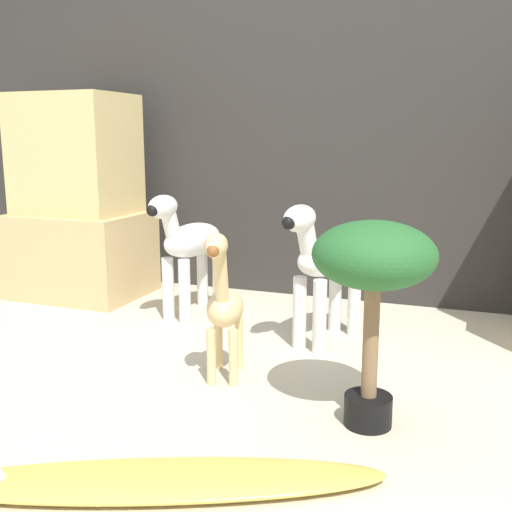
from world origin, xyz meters
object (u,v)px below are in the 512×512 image
giraffe_figurine (224,303)px  potted_palm_front (374,268)px  zebra_right (324,263)px  surfboard (155,480)px  zebra_left (189,245)px

giraffe_figurine → potted_palm_front: 0.59m
potted_palm_front → giraffe_figurine: bearing=163.5°
zebra_right → surfboard: bearing=-96.0°
potted_palm_front → surfboard: 0.80m
zebra_right → zebra_left: same height
zebra_right → zebra_left: (-0.69, 0.16, 0.00)m
potted_palm_front → surfboard: (-0.42, -0.51, -0.45)m
zebra_left → giraffe_figurine: (0.46, -0.66, -0.06)m
zebra_left → surfboard: (0.57, -1.32, -0.32)m
zebra_left → zebra_right: bearing=-13.1°
giraffe_figurine → zebra_right: bearing=65.2°
zebra_right → zebra_left: size_ratio=1.00×
zebra_right → giraffe_figurine: (-0.23, -0.50, -0.06)m
giraffe_figurine → surfboard: bearing=-80.9°
giraffe_figurine → potted_palm_front: bearing=-16.5°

